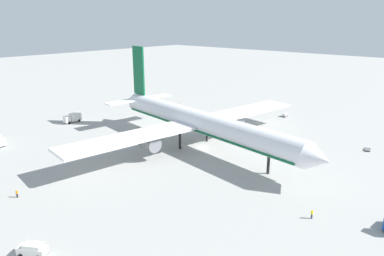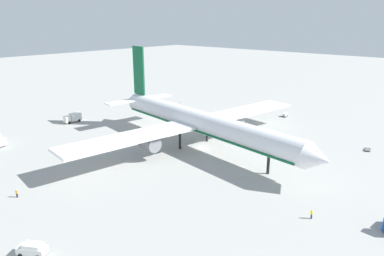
{
  "view_description": "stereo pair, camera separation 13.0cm",
  "coord_description": "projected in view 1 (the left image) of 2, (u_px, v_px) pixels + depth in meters",
  "views": [
    {
      "loc": [
        62.51,
        -74.28,
        34.85
      ],
      "look_at": [
        -1.75,
        -2.07,
        5.94
      ],
      "focal_mm": 34.26,
      "sensor_mm": 36.0,
      "label": 1
    },
    {
      "loc": [
        62.61,
        -74.2,
        34.85
      ],
      "look_at": [
        -1.75,
        -2.07,
        5.94
      ],
      "focal_mm": 34.26,
      "sensor_mm": 36.0,
      "label": 2
    }
  ],
  "objects": [
    {
      "name": "airliner",
      "position": [
        198.0,
        122.0,
        101.95
      ],
      "size": [
        77.96,
        79.18,
        26.33
      ],
      "color": "white",
      "rests_on": "ground"
    },
    {
      "name": "baggage_cart_2",
      "position": [
        367.0,
        149.0,
        100.98
      ],
      "size": [
        2.07,
        3.37,
        0.4
      ],
      "color": "#595B60",
      "rests_on": "ground"
    },
    {
      "name": "traffic_cone_4",
      "position": [
        180.0,
        102.0,
        157.56
      ],
      "size": [
        0.36,
        0.36,
        0.55
      ],
      "primitive_type": "cone",
      "color": "orange",
      "rests_on": "ground"
    },
    {
      "name": "traffic_cone_0",
      "position": [
        185.0,
        108.0,
        147.89
      ],
      "size": [
        0.36,
        0.36,
        0.55
      ],
      "primitive_type": "cone",
      "color": "orange",
      "rests_on": "ground"
    },
    {
      "name": "traffic_cone_2",
      "position": [
        179.0,
        110.0,
        143.85
      ],
      "size": [
        0.36,
        0.36,
        0.55
      ],
      "primitive_type": "cone",
      "color": "orange",
      "rests_on": "ground"
    },
    {
      "name": "baggage_cart_0",
      "position": [
        285.0,
        115.0,
        135.59
      ],
      "size": [
        1.86,
        3.33,
        1.28
      ],
      "color": "#595B60",
      "rests_on": "ground"
    },
    {
      "name": "ground_plane",
      "position": [
        202.0,
        148.0,
        102.97
      ],
      "size": [
        600.0,
        600.0,
        0.0
      ],
      "primitive_type": "plane",
      "color": "#9E9E99"
    },
    {
      "name": "service_van",
      "position": [
        32.0,
        249.0,
        56.03
      ],
      "size": [
        4.68,
        3.91,
        1.97
      ],
      "color": "white",
      "rests_on": "ground"
    },
    {
      "name": "ground_worker_2",
      "position": [
        312.0,
        214.0,
        66.3
      ],
      "size": [
        0.54,
        0.54,
        1.78
      ],
      "color": "navy",
      "rests_on": "ground"
    },
    {
      "name": "service_truck_2",
      "position": [
        73.0,
        118.0,
        127.89
      ],
      "size": [
        2.43,
        6.18,
        3.12
      ],
      "color": "white",
      "rests_on": "ground"
    },
    {
      "name": "ground_worker_0",
      "position": [
        17.0,
        193.0,
        74.21
      ],
      "size": [
        0.57,
        0.57,
        1.68
      ],
      "color": "black",
      "rests_on": "ground"
    }
  ]
}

